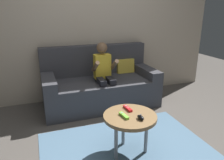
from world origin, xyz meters
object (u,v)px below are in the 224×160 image
object	(u,v)px
game_remote_red_far_corner	(128,108)
person_seated_on_couch	(104,72)
game_remote_lime_near_edge	(124,116)
nunchuk_black	(141,117)
couch	(100,85)
coffee_table	(130,119)

from	to	relation	value
game_remote_red_far_corner	person_seated_on_couch	bearing A→B (deg)	86.28
game_remote_lime_near_edge	nunchuk_black	bearing A→B (deg)	-38.70
couch	nunchuk_black	distance (m)	1.43
coffee_table	game_remote_red_far_corner	distance (m)	0.13
person_seated_on_couch	game_remote_red_far_corner	bearing A→B (deg)	-93.72
person_seated_on_couch	coffee_table	distance (m)	1.13
game_remote_red_far_corner	nunchuk_black	bearing A→B (deg)	-82.76
couch	person_seated_on_couch	bearing A→B (deg)	-85.46
couch	nunchuk_black	bearing A→B (deg)	-90.82
person_seated_on_couch	game_remote_lime_near_edge	distance (m)	1.15
coffee_table	game_remote_lime_near_edge	bearing A→B (deg)	-167.52
person_seated_on_couch	nunchuk_black	world-z (taller)	person_seated_on_couch
couch	game_remote_lime_near_edge	world-z (taller)	couch
nunchuk_black	person_seated_on_couch	bearing A→B (deg)	88.36
person_seated_on_couch	coffee_table	size ratio (longest dim) A/B	1.85
coffee_table	couch	bearing A→B (deg)	86.66
game_remote_lime_near_edge	game_remote_red_far_corner	size ratio (longest dim) A/B	1.01
couch	game_remote_red_far_corner	size ratio (longest dim) A/B	11.81
person_seated_on_couch	game_remote_lime_near_edge	world-z (taller)	person_seated_on_couch
person_seated_on_couch	game_remote_lime_near_edge	bearing A→B (deg)	-98.17
person_seated_on_couch	game_remote_red_far_corner	xyz separation A→B (m)	(-0.06, -1.00, -0.11)
couch	nunchuk_black	world-z (taller)	couch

